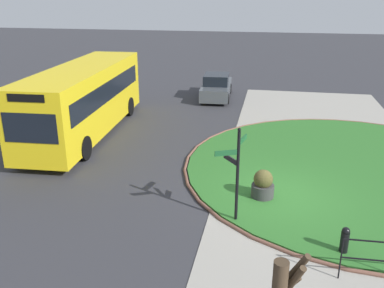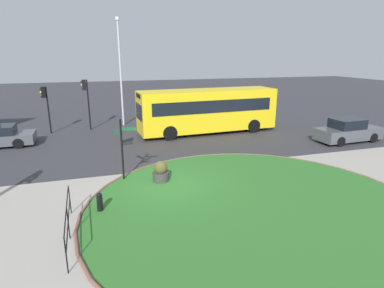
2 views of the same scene
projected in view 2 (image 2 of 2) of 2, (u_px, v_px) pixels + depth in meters
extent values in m
plane|color=#333338|center=(168.00, 187.00, 14.07)|extent=(120.00, 120.00, 0.00)
cube|color=#9E998E|center=(179.00, 206.00, 12.27)|extent=(32.00, 8.09, 0.02)
cylinder|color=#2D6B28|center=(256.00, 206.00, 12.16)|extent=(12.89, 12.89, 0.10)
torus|color=brown|center=(256.00, 206.00, 12.16)|extent=(13.20, 13.20, 0.11)
cylinder|color=black|center=(122.00, 152.00, 14.34)|extent=(0.09, 0.09, 2.84)
sphere|color=black|center=(120.00, 120.00, 13.93)|extent=(0.10, 0.10, 0.10)
cube|color=#195128|center=(129.00, 129.00, 14.07)|extent=(0.63, 0.18, 0.15)
cube|color=#195128|center=(117.00, 133.00, 14.38)|extent=(0.29, 0.60, 0.15)
cube|color=black|center=(128.00, 140.00, 14.52)|extent=(0.56, 0.46, 0.15)
cube|color=black|center=(128.00, 143.00, 14.34)|extent=(0.46, 0.09, 0.15)
cylinder|color=black|center=(100.00, 205.00, 11.66)|extent=(0.22, 0.22, 0.67)
sphere|color=black|center=(99.00, 195.00, 11.56)|extent=(0.21, 0.21, 0.21)
cube|color=black|center=(66.00, 207.00, 9.78)|extent=(0.16, 3.52, 0.03)
cube|color=black|center=(68.00, 222.00, 9.92)|extent=(0.16, 3.52, 0.03)
cylinder|color=black|center=(70.00, 200.00, 11.54)|extent=(0.04, 0.04, 1.10)
cylinder|color=black|center=(68.00, 223.00, 9.93)|extent=(0.04, 0.04, 1.10)
cylinder|color=black|center=(66.00, 256.00, 8.33)|extent=(0.04, 0.04, 1.10)
cube|color=yellow|center=(208.00, 110.00, 23.35)|extent=(10.29, 3.04, 2.92)
cube|color=black|center=(215.00, 107.00, 22.10)|extent=(8.94, 0.51, 0.88)
cube|color=black|center=(201.00, 102.00, 24.37)|extent=(8.94, 0.51, 0.88)
cube|color=black|center=(139.00, 112.00, 21.63)|extent=(0.13, 2.03, 1.10)
cube|color=black|center=(138.00, 96.00, 21.33)|extent=(0.10, 1.37, 0.28)
cylinder|color=black|center=(170.00, 133.00, 21.58)|extent=(1.02, 0.35, 1.00)
cylinder|color=black|center=(161.00, 126.00, 23.64)|extent=(1.02, 0.35, 1.00)
cylinder|color=black|center=(253.00, 126.00, 23.72)|extent=(1.02, 0.35, 1.00)
cylinder|color=black|center=(239.00, 120.00, 25.79)|extent=(1.02, 0.35, 1.00)
cylinder|color=black|center=(18.00, 143.00, 19.72)|extent=(0.65, 0.24, 0.64)
cylinder|color=black|center=(23.00, 137.00, 21.26)|extent=(0.65, 0.24, 0.64)
cube|color=#474C51|center=(348.00, 133.00, 21.24)|extent=(4.55, 1.96, 0.77)
cube|color=black|center=(347.00, 123.00, 20.99)|extent=(2.06, 1.61, 0.62)
cube|color=#EAEACC|center=(367.00, 129.00, 22.43)|extent=(0.03, 0.20, 0.12)
cube|color=#EAEACC|center=(380.00, 132.00, 21.50)|extent=(0.03, 0.20, 0.12)
cylinder|color=black|center=(354.00, 133.00, 22.46)|extent=(0.65, 0.26, 0.64)
cylinder|color=black|center=(373.00, 138.00, 21.06)|extent=(0.65, 0.26, 0.64)
cylinder|color=black|center=(323.00, 136.00, 21.55)|extent=(0.65, 0.26, 0.64)
cylinder|color=black|center=(340.00, 142.00, 20.14)|extent=(0.65, 0.26, 0.64)
cylinder|color=black|center=(49.00, 110.00, 23.15)|extent=(0.11, 0.11, 3.44)
cube|color=black|center=(43.00, 92.00, 22.68)|extent=(0.33, 0.33, 0.78)
sphere|color=black|center=(40.00, 89.00, 22.53)|extent=(0.16, 0.16, 0.16)
sphere|color=#F2A519|center=(41.00, 92.00, 22.60)|extent=(0.16, 0.16, 0.16)
sphere|color=black|center=(41.00, 96.00, 22.66)|extent=(0.16, 0.16, 0.16)
cylinder|color=black|center=(89.00, 105.00, 24.24)|extent=(0.11, 0.11, 3.84)
cube|color=black|center=(84.00, 85.00, 23.76)|extent=(0.26, 0.26, 0.78)
sphere|color=black|center=(82.00, 82.00, 23.65)|extent=(0.16, 0.16, 0.16)
sphere|color=#F2A519|center=(82.00, 85.00, 23.72)|extent=(0.16, 0.16, 0.16)
sphere|color=black|center=(82.00, 88.00, 23.79)|extent=(0.16, 0.16, 0.16)
cylinder|color=#B7B7BC|center=(121.00, 75.00, 25.22)|extent=(0.16, 0.16, 8.18)
cylinder|color=silver|center=(117.00, 18.00, 24.07)|extent=(0.32, 0.32, 0.22)
cylinder|color=#383838|center=(161.00, 177.00, 14.44)|extent=(0.74, 0.74, 0.52)
sphere|color=#4C4723|center=(161.00, 168.00, 14.31)|extent=(0.63, 0.63, 0.63)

